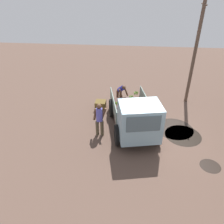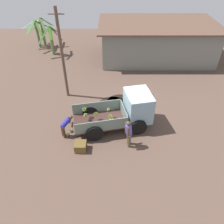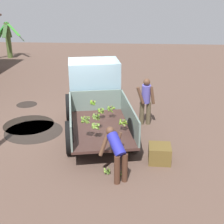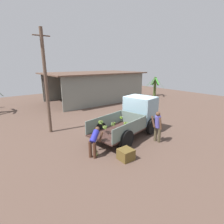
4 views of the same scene
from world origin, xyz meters
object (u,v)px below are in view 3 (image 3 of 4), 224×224
(banana_bunch_on_ground_0, at_px, (119,173))
(wooden_crate_0, at_px, (160,154))
(cargo_truck, at_px, (95,92))
(person_worker_loading, at_px, (117,151))
(person_foreground_visitor, at_px, (146,99))
(banana_bunch_on_ground_1, at_px, (107,171))

(banana_bunch_on_ground_0, height_order, wooden_crate_0, wooden_crate_0)
(cargo_truck, bearing_deg, person_worker_loading, -176.76)
(person_foreground_visitor, bearing_deg, banana_bunch_on_ground_1, -22.93)
(person_foreground_visitor, height_order, wooden_crate_0, person_foreground_visitor)
(person_foreground_visitor, height_order, banana_bunch_on_ground_1, person_foreground_visitor)
(cargo_truck, relative_size, banana_bunch_on_ground_0, 22.23)
(banana_bunch_on_ground_0, relative_size, wooden_crate_0, 0.35)
(cargo_truck, height_order, wooden_crate_0, cargo_truck)
(person_worker_loading, distance_m, banana_bunch_on_ground_1, 0.74)
(banana_bunch_on_ground_1, bearing_deg, cargo_truck, 11.77)
(banana_bunch_on_ground_1, bearing_deg, person_worker_loading, -122.66)
(cargo_truck, distance_m, banana_bunch_on_ground_1, 3.71)
(banana_bunch_on_ground_0, xyz_separation_m, banana_bunch_on_ground_1, (0.13, 0.33, -0.01))
(person_worker_loading, bearing_deg, wooden_crate_0, -84.15)
(cargo_truck, relative_size, banana_bunch_on_ground_1, 24.91)
(person_foreground_visitor, bearing_deg, person_worker_loading, -18.19)
(banana_bunch_on_ground_0, relative_size, banana_bunch_on_ground_1, 1.12)
(cargo_truck, xyz_separation_m, banana_bunch_on_ground_0, (-3.61, -1.06, -1.02))
(person_worker_loading, height_order, wooden_crate_0, person_worker_loading)
(person_foreground_visitor, distance_m, banana_bunch_on_ground_1, 3.60)
(banana_bunch_on_ground_1, distance_m, wooden_crate_0, 1.61)
(banana_bunch_on_ground_0, xyz_separation_m, wooden_crate_0, (0.87, -1.08, 0.14))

